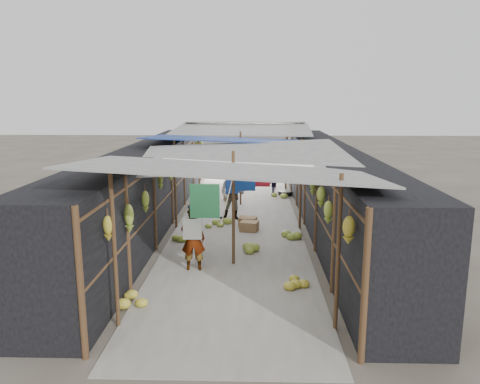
# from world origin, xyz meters

# --- Properties ---
(ground) EXTENTS (80.00, 80.00, 0.00)m
(ground) POSITION_xyz_m (0.00, 0.00, 0.00)
(ground) COLOR #6B6356
(ground) RESTS_ON ground
(aisle_slab) EXTENTS (3.60, 16.00, 0.02)m
(aisle_slab) POSITION_xyz_m (0.00, 6.50, 0.01)
(aisle_slab) COLOR #9E998E
(aisle_slab) RESTS_ON ground
(stall_left) EXTENTS (1.40, 15.00, 2.30)m
(stall_left) POSITION_xyz_m (-2.70, 6.50, 1.15)
(stall_left) COLOR black
(stall_left) RESTS_ON ground
(stall_right) EXTENTS (1.40, 15.00, 2.30)m
(stall_right) POSITION_xyz_m (2.70, 6.50, 1.15)
(stall_right) COLOR black
(stall_right) RESTS_ON ground
(crate_near) EXTENTS (0.56, 0.48, 0.30)m
(crate_near) POSITION_xyz_m (0.29, 6.13, 0.15)
(crate_near) COLOR #9A7A4E
(crate_near) RESTS_ON ground
(crate_mid) EXTENTS (0.57, 0.50, 0.29)m
(crate_mid) POSITION_xyz_m (0.34, 5.67, 0.15)
(crate_mid) COLOR #9A7A4E
(crate_mid) RESTS_ON ground
(crate_back) EXTENTS (0.46, 0.40, 0.25)m
(crate_back) POSITION_xyz_m (-0.43, 9.68, 0.13)
(crate_back) COLOR #9A7A4E
(crate_back) RESTS_ON ground
(black_basin) EXTENTS (0.56, 0.56, 0.17)m
(black_basin) POSITION_xyz_m (1.70, 10.72, 0.08)
(black_basin) COLOR black
(black_basin) RESTS_ON ground
(vendor_elderly) EXTENTS (0.54, 0.37, 1.43)m
(vendor_elderly) POSITION_xyz_m (-0.87, 2.60, 0.71)
(vendor_elderly) COLOR white
(vendor_elderly) RESTS_ON ground
(shopper_blue) EXTENTS (0.94, 0.81, 1.66)m
(shopper_blue) POSITION_xyz_m (-0.20, 6.94, 0.83)
(shopper_blue) COLOR #1C4190
(shopper_blue) RESTS_ON ground
(vendor_seated) EXTENTS (0.55, 0.66, 0.89)m
(vendor_seated) POSITION_xyz_m (1.20, 10.86, 0.44)
(vendor_seated) COLOR #4A4640
(vendor_seated) RESTS_ON ground
(market_canopy) EXTENTS (5.62, 15.20, 2.77)m
(market_canopy) POSITION_xyz_m (0.03, 6.82, 2.41)
(market_canopy) COLOR brown
(market_canopy) RESTS_ON ground
(hanging_bananas) EXTENTS (3.96, 14.17, 0.80)m
(hanging_bananas) POSITION_xyz_m (-0.05, 6.53, 1.66)
(hanging_bananas) COLOR gold
(hanging_bananas) RESTS_ON ground
(floor_bananas) EXTENTS (3.83, 10.97, 0.35)m
(floor_bananas) POSITION_xyz_m (-0.10, 6.71, 0.15)
(floor_bananas) COLOR gold
(floor_bananas) RESTS_ON ground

